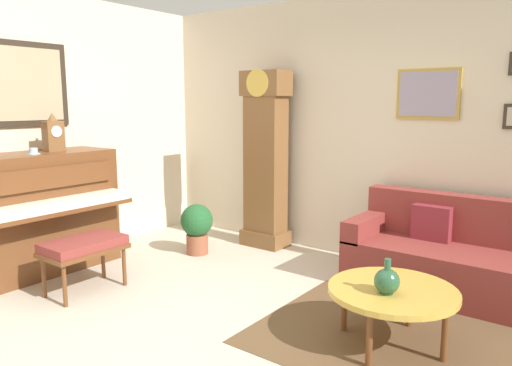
# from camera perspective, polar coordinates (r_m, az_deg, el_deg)

# --- Properties ---
(ground_plane) EXTENTS (6.40, 6.00, 0.10)m
(ground_plane) POSITION_cam_1_polar(r_m,az_deg,el_deg) (3.74, -5.90, -18.05)
(ground_plane) COLOR beige
(wall_left) EXTENTS (0.13, 4.90, 2.80)m
(wall_left) POSITION_cam_1_polar(r_m,az_deg,el_deg) (5.44, -26.71, 5.72)
(wall_left) COLOR beige
(wall_left) RESTS_ON ground_plane
(wall_back) EXTENTS (5.30, 0.13, 2.80)m
(wall_back) POSITION_cam_1_polar(r_m,az_deg,el_deg) (5.32, 12.00, 6.39)
(wall_back) COLOR beige
(wall_back) RESTS_ON ground_plane
(area_rug) EXTENTS (2.10, 1.50, 0.01)m
(area_rug) POSITION_cam_1_polar(r_m,az_deg,el_deg) (3.71, 17.30, -17.68)
(area_rug) COLOR brown
(area_rug) RESTS_ON ground_plane
(piano) EXTENTS (0.87, 1.44, 1.19)m
(piano) POSITION_cam_1_polar(r_m,az_deg,el_deg) (5.23, -24.03, -3.16)
(piano) COLOR brown
(piano) RESTS_ON ground_plane
(piano_bench) EXTENTS (0.42, 0.70, 0.48)m
(piano_bench) POSITION_cam_1_polar(r_m,az_deg,el_deg) (4.58, -19.59, -7.15)
(piano_bench) COLOR brown
(piano_bench) RESTS_ON ground_plane
(grandfather_clock) EXTENTS (0.52, 0.34, 2.03)m
(grandfather_clock) POSITION_cam_1_polar(r_m,az_deg,el_deg) (5.59, 1.12, 2.22)
(grandfather_clock) COLOR brown
(grandfather_clock) RESTS_ON ground_plane
(couch) EXTENTS (1.90, 0.80, 0.84)m
(couch) POSITION_cam_1_polar(r_m,az_deg,el_deg) (4.65, 22.94, -8.28)
(couch) COLOR maroon
(couch) RESTS_ON ground_plane
(coffee_table) EXTENTS (0.88, 0.88, 0.42)m
(coffee_table) POSITION_cam_1_polar(r_m,az_deg,el_deg) (3.53, 15.77, -12.27)
(coffee_table) COLOR gold
(coffee_table) RESTS_ON ground_plane
(mantel_clock) EXTENTS (0.13, 0.18, 0.38)m
(mantel_clock) POSITION_cam_1_polar(r_m,az_deg,el_deg) (5.22, -22.73, 5.32)
(mantel_clock) COLOR brown
(mantel_clock) RESTS_ON piano
(teacup) EXTENTS (0.12, 0.12, 0.06)m
(teacup) POSITION_cam_1_polar(r_m,az_deg,el_deg) (5.02, -24.70, 3.36)
(teacup) COLOR #ADC6D6
(teacup) RESTS_ON piano
(green_jug) EXTENTS (0.17, 0.17, 0.24)m
(green_jug) POSITION_cam_1_polar(r_m,az_deg,el_deg) (3.38, 15.14, -11.07)
(green_jug) COLOR #234C33
(green_jug) RESTS_ON coffee_table
(potted_plant) EXTENTS (0.36, 0.36, 0.56)m
(potted_plant) POSITION_cam_1_polar(r_m,az_deg,el_deg) (5.43, -6.97, -4.98)
(potted_plant) COLOR #935138
(potted_plant) RESTS_ON ground_plane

